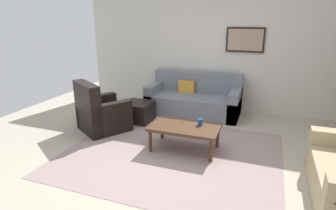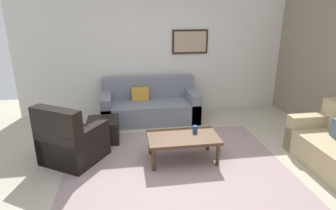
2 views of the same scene
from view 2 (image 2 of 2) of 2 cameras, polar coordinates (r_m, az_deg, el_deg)
ground_plane at (r=4.37m, az=1.65°, el=-12.51°), size 8.00×8.00×0.00m
rear_partition at (r=6.37m, az=-2.58°, el=10.90°), size 6.00×0.12×2.80m
area_rug at (r=4.37m, az=1.65°, el=-12.47°), size 3.31×2.74×0.01m
couch_main at (r=6.11m, az=-3.71°, el=-0.12°), size 2.01×0.93×0.88m
armchair_leather at (r=4.64m, az=-19.16°, el=-7.39°), size 1.11×1.11×0.95m
ottoman at (r=5.25m, az=-12.98°, el=-4.97°), size 0.56×0.56×0.40m
coffee_table at (r=4.42m, az=3.04°, el=-6.92°), size 1.10×0.64×0.41m
cup at (r=4.53m, az=5.52°, el=-4.86°), size 0.08×0.08×0.11m
framed_artwork at (r=6.39m, az=4.49°, el=12.68°), size 0.80×0.04×0.52m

